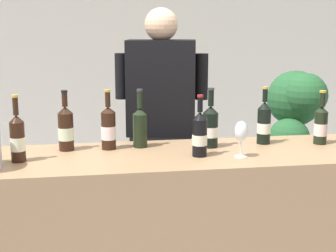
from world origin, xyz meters
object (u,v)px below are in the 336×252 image
at_px(wine_bottle_8, 140,126).
at_px(person_server, 161,145).
at_px(potted_shrub, 294,132).
at_px(wine_bottle_5, 264,123).
at_px(wine_bottle_7, 66,128).
at_px(wine_bottle_0, 321,125).
at_px(wine_bottle_4, 108,128).
at_px(wine_glass, 241,133).
at_px(wine_bottle_1, 210,126).
at_px(wine_bottle_6, 200,134).
at_px(wine_bottle_2, 17,138).

xyz_separation_m(wine_bottle_8, person_server, (0.18, 0.41, -0.22)).
xyz_separation_m(person_server, potted_shrub, (1.11, 0.45, -0.05)).
bearing_deg(wine_bottle_5, wine_bottle_7, 178.81).
bearing_deg(person_server, wine_bottle_0, -30.65).
bearing_deg(wine_bottle_7, wine_bottle_4, -2.45).
relative_size(wine_bottle_7, wine_glass, 1.73).
height_order(wine_bottle_1, wine_bottle_6, wine_bottle_1).
bearing_deg(wine_bottle_4, person_server, 50.57).
distance_m(wine_bottle_0, wine_bottle_1, 0.64).
bearing_deg(wine_glass, person_server, 113.65).
distance_m(wine_bottle_1, person_server, 0.56).
bearing_deg(wine_bottle_5, wine_bottle_2, -172.80).
height_order(wine_bottle_0, wine_bottle_5, wine_bottle_5).
xyz_separation_m(wine_bottle_2, person_server, (0.81, 0.61, -0.22)).
distance_m(wine_bottle_2, wine_bottle_6, 0.91).
relative_size(wine_bottle_5, potted_shrub, 0.26).
bearing_deg(wine_bottle_8, wine_bottle_7, -178.90).
relative_size(wine_bottle_5, wine_glass, 1.73).
bearing_deg(wine_bottle_8, wine_bottle_1, -9.30).
distance_m(wine_bottle_2, wine_bottle_5, 1.34).
relative_size(wine_glass, potted_shrub, 0.15).
height_order(wine_bottle_7, wine_glass, wine_bottle_7).
relative_size(person_server, potted_shrub, 1.36).
xyz_separation_m(wine_bottle_7, person_server, (0.58, 0.42, -0.22)).
bearing_deg(wine_bottle_6, wine_bottle_8, 139.89).
xyz_separation_m(wine_bottle_6, wine_glass, (0.20, -0.05, 0.01)).
height_order(wine_bottle_6, wine_bottle_8, wine_bottle_8).
height_order(wine_bottle_2, wine_glass, wine_bottle_2).
relative_size(wine_bottle_2, person_server, 0.20).
xyz_separation_m(wine_bottle_6, potted_shrub, (1.00, 1.10, -0.26)).
relative_size(wine_bottle_5, person_server, 0.19).
relative_size(wine_bottle_0, wine_bottle_4, 0.94).
distance_m(wine_bottle_4, wine_bottle_6, 0.51).
bearing_deg(wine_bottle_7, wine_bottle_0, -3.18).
relative_size(wine_bottle_2, wine_bottle_4, 1.02).
height_order(wine_bottle_1, wine_bottle_7, wine_bottle_1).
relative_size(wine_bottle_0, wine_bottle_5, 0.94).
distance_m(wine_bottle_4, person_server, 0.60).
xyz_separation_m(wine_bottle_2, wine_bottle_6, (0.91, -0.04, -0.00)).
relative_size(wine_bottle_2, wine_bottle_8, 1.03).
relative_size(wine_bottle_8, wine_glass, 1.72).
bearing_deg(wine_bottle_4, wine_bottle_8, 5.73).
xyz_separation_m(wine_bottle_4, wine_glass, (0.66, -0.27, 0.01)).
bearing_deg(wine_bottle_8, wine_bottle_0, -4.86).
bearing_deg(wine_glass, wine_bottle_0, 21.05).
distance_m(wine_bottle_5, wine_bottle_7, 1.11).
bearing_deg(wine_bottle_5, wine_bottle_1, -174.27).
bearing_deg(wine_bottle_7, person_server, 35.88).
distance_m(wine_glass, potted_shrub, 1.43).
height_order(wine_bottle_8, person_server, person_server).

